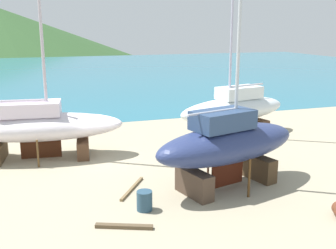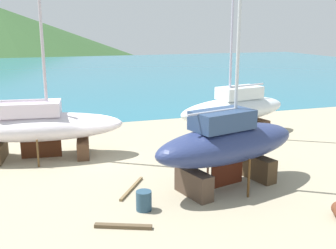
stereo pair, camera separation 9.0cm
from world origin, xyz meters
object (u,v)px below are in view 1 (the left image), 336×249
worker (213,140)px  barrel_by_slipway (144,201)px  sailboat_small_center (39,126)px  sailboat_mid_port (234,109)px  sailboat_far_slipway (228,144)px

worker → barrel_by_slipway: size_ratio=1.93×
sailboat_small_center → sailboat_mid_port: sailboat_small_center is taller
sailboat_small_center → worker: (10.24, -2.44, -1.12)m
sailboat_far_slipway → sailboat_small_center: size_ratio=0.81×
sailboat_mid_port → worker: sailboat_mid_port is taller
sailboat_mid_port → barrel_by_slipway: (-9.35, -9.89, -1.56)m
sailboat_mid_port → worker: 4.82m
sailboat_small_center → barrel_by_slipway: bearing=-58.4°
sailboat_far_slipway → sailboat_mid_port: sailboat_mid_port is taller
worker → barrel_by_slipway: worker is taller
sailboat_far_slipway → worker: (1.61, 5.18, -1.36)m
worker → sailboat_far_slipway: bearing=145.3°
sailboat_small_center → barrel_by_slipway: 9.91m
worker → barrel_by_slipway: 8.93m
sailboat_far_slipway → sailboat_small_center: sailboat_small_center is taller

